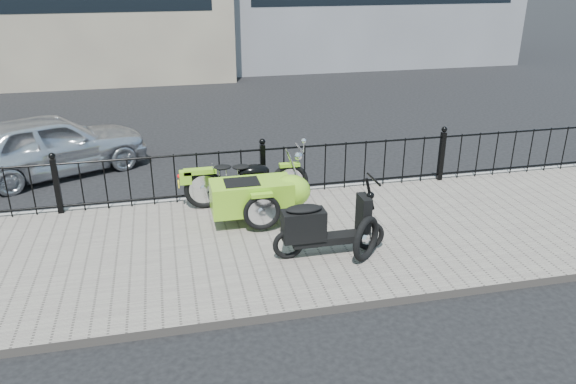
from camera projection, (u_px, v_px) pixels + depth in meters
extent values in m
plane|color=black|center=(278.00, 232.00, 9.15)|extent=(120.00, 120.00, 0.00)
cube|color=slate|center=(284.00, 242.00, 8.68)|extent=(30.00, 3.80, 0.12)
cube|color=gray|center=(262.00, 195.00, 10.42)|extent=(30.00, 0.10, 0.12)
cylinder|color=black|center=(262.00, 150.00, 9.94)|extent=(14.00, 0.04, 0.04)
cylinder|color=black|center=(263.00, 189.00, 10.23)|extent=(14.00, 0.04, 0.04)
cube|color=black|center=(57.00, 186.00, 9.37)|extent=(0.09, 0.09, 0.96)
sphere|color=black|center=(52.00, 156.00, 9.17)|extent=(0.11, 0.11, 0.11)
cube|color=black|center=(263.00, 170.00, 10.09)|extent=(0.09, 0.09, 0.96)
sphere|color=black|center=(262.00, 142.00, 9.88)|extent=(0.11, 0.11, 0.11)
cube|color=black|center=(441.00, 156.00, 10.81)|extent=(0.09, 0.09, 0.96)
sphere|color=black|center=(444.00, 129.00, 10.60)|extent=(0.11, 0.11, 0.11)
torus|color=black|center=(289.00, 182.00, 9.91)|extent=(0.69, 0.09, 0.69)
torus|color=black|center=(204.00, 190.00, 9.60)|extent=(0.69, 0.09, 0.69)
torus|color=black|center=(262.00, 212.00, 8.74)|extent=(0.60, 0.08, 0.60)
cube|color=gray|center=(247.00, 185.00, 9.75)|extent=(0.34, 0.22, 0.24)
cylinder|color=black|center=(248.00, 189.00, 9.78)|extent=(1.40, 0.04, 0.04)
ellipsoid|color=black|center=(254.00, 171.00, 9.68)|extent=(0.54, 0.29, 0.26)
cylinder|color=silver|center=(300.00, 148.00, 9.71)|extent=(0.03, 0.56, 0.03)
cylinder|color=silver|center=(293.00, 166.00, 9.80)|extent=(0.25, 0.04, 0.59)
sphere|color=silver|center=(298.00, 156.00, 9.76)|extent=(0.15, 0.15, 0.15)
cube|color=#84C623|center=(289.00, 165.00, 9.78)|extent=(0.36, 0.12, 0.06)
cube|color=#84C623|center=(200.00, 171.00, 9.46)|extent=(0.55, 0.16, 0.08)
ellipsoid|color=black|center=(241.00, 167.00, 9.60)|extent=(0.31, 0.22, 0.08)
ellipsoid|color=black|center=(222.00, 167.00, 9.53)|extent=(0.31, 0.22, 0.08)
sphere|color=red|center=(179.00, 176.00, 9.42)|extent=(0.07, 0.07, 0.07)
cube|color=yellow|center=(179.00, 184.00, 9.57)|extent=(0.02, 0.14, 0.10)
cube|color=#84C623|center=(251.00, 196.00, 9.02)|extent=(1.30, 0.62, 0.50)
ellipsoid|color=#84C623|center=(291.00, 191.00, 9.15)|extent=(0.65, 0.60, 0.54)
cube|color=black|center=(242.00, 183.00, 8.91)|extent=(0.55, 0.43, 0.06)
cube|color=#84C623|center=(262.00, 195.00, 8.63)|extent=(0.34, 0.11, 0.06)
torus|color=black|center=(369.00, 235.00, 8.27)|extent=(0.46, 0.08, 0.46)
torus|color=black|center=(288.00, 244.00, 8.01)|extent=(0.46, 0.08, 0.46)
cube|color=black|center=(330.00, 239.00, 8.13)|extent=(1.12, 0.25, 0.11)
cube|color=black|center=(304.00, 225.00, 7.96)|extent=(0.61, 0.29, 0.45)
ellipsoid|color=black|center=(304.00, 209.00, 7.86)|extent=(0.52, 0.26, 0.10)
cube|color=black|center=(363.00, 216.00, 8.12)|extent=(0.13, 0.34, 0.61)
cylinder|color=black|center=(370.00, 194.00, 8.00)|extent=(0.17, 0.04, 0.50)
cylinder|color=black|center=(374.00, 179.00, 7.93)|extent=(0.03, 0.49, 0.03)
torus|color=black|center=(366.00, 239.00, 7.94)|extent=(0.56, 0.52, 0.67)
imported|color=silver|center=(52.00, 145.00, 11.37)|extent=(4.02, 2.91, 1.27)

